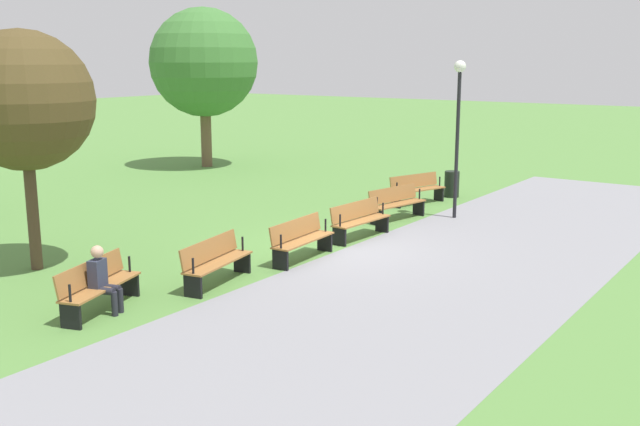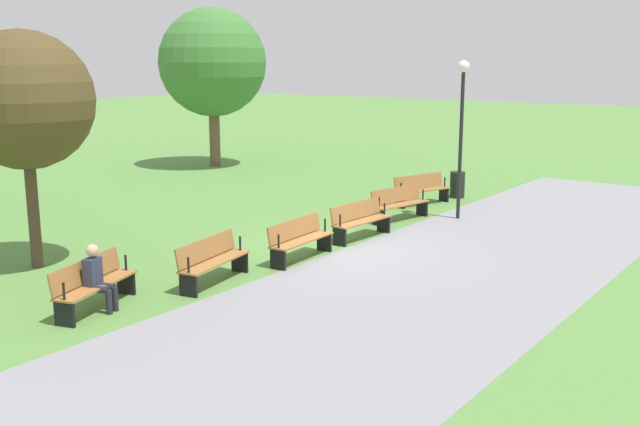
% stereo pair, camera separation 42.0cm
% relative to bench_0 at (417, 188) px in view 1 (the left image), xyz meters
% --- Properties ---
extents(ground_plane, '(120.00, 120.00, 0.00)m').
position_rel_bench_0_xyz_m(ground_plane, '(5.94, 1.01, -0.48)').
color(ground_plane, '#54843D').
extents(path_paving, '(26.45, 5.71, 0.01)m').
position_rel_bench_0_xyz_m(path_paving, '(5.94, 4.02, -0.48)').
color(path_paving, gray).
rests_on(path_paving, ground).
extents(bench_0, '(1.98, 1.05, 0.89)m').
position_rel_bench_0_xyz_m(bench_0, '(0.00, 0.00, 0.00)').
color(bench_0, '#996633').
rests_on(bench_0, ground).
extents(bench_1, '(1.98, 0.83, 0.89)m').
position_rel_bench_0_xyz_m(bench_1, '(2.34, 0.60, 0.00)').
color(bench_1, '#996633').
rests_on(bench_1, ground).
extents(bench_2, '(1.95, 0.59, 0.89)m').
position_rel_bench_0_xyz_m(bench_2, '(4.74, 0.90, 0.00)').
color(bench_2, '#996633').
rests_on(bench_2, ground).
extents(bench_3, '(1.95, 0.59, 0.89)m').
position_rel_bench_0_xyz_m(bench_3, '(7.15, 0.90, 0.00)').
color(bench_3, '#996633').
rests_on(bench_3, ground).
extents(bench_4, '(1.98, 0.83, 0.89)m').
position_rel_bench_0_xyz_m(bench_4, '(9.55, 0.60, 0.00)').
color(bench_4, '#996633').
rests_on(bench_4, ground).
extents(bench_5, '(1.98, 1.05, 0.89)m').
position_rel_bench_0_xyz_m(bench_5, '(11.89, 0.00, 0.00)').
color(bench_5, '#996633').
rests_on(bench_5, ground).
extents(person_seated, '(0.45, 0.58, 1.20)m').
position_rel_bench_0_xyz_m(person_seated, '(11.90, 0.15, 0.16)').
color(person_seated, '#2D3347').
rests_on(person_seated, ground).
extents(tree_0, '(2.84, 2.84, 4.93)m').
position_rel_bench_0_xyz_m(tree_0, '(10.93, -3.21, 3.02)').
color(tree_0, '#4C3828').
rests_on(tree_0, ground).
extents(tree_2, '(4.34, 4.34, 6.38)m').
position_rel_bench_0_xyz_m(tree_2, '(-2.20, -10.82, 3.71)').
color(tree_2, brown).
rests_on(tree_2, ground).
extents(lamp_post, '(0.32, 0.32, 4.30)m').
position_rel_bench_0_xyz_m(lamp_post, '(1.19, 1.81, 2.48)').
color(lamp_post, black).
rests_on(lamp_post, ground).
extents(trash_bin, '(0.47, 0.47, 0.83)m').
position_rel_bench_0_xyz_m(trash_bin, '(-1.66, 0.39, -0.06)').
color(trash_bin, black).
rests_on(trash_bin, ground).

